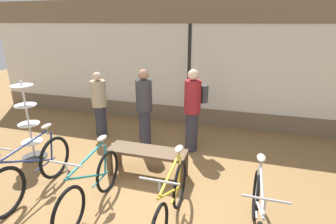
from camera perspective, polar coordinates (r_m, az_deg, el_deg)
ground_plane at (r=4.20m, az=-7.20°, el=-20.15°), size 24.00×24.00×0.00m
shop_back_wall at (r=6.86m, az=4.69°, el=10.60°), size 12.00×0.08×3.20m
bicycle_far_left at (r=4.76m, az=-27.35°, el=-11.36°), size 0.46×1.80×1.06m
bicycle_left at (r=4.11m, az=-16.40°, el=-15.26°), size 0.46×1.68×1.02m
bicycle_right at (r=3.63m, az=0.62°, el=-19.12°), size 0.46×1.72×1.04m
bicycle_far_right at (r=3.60m, az=18.83°, el=-20.91°), size 0.46×1.76×1.03m
accessory_rack at (r=5.87m, az=-27.92°, el=-2.95°), size 0.48×0.48×1.61m
display_bench at (r=4.72m, az=-4.53°, el=-9.22°), size 1.40×0.44×0.51m
customer_near_rack at (r=6.34m, az=-14.68°, el=1.72°), size 0.36×0.36×1.57m
customer_by_window at (r=5.60m, az=-5.19°, el=0.98°), size 0.45×0.45×1.73m
customer_mid_floor at (r=5.43m, az=5.45°, el=0.83°), size 0.53×0.55×1.76m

